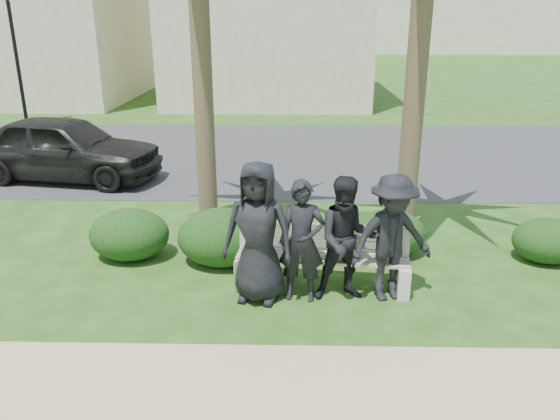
# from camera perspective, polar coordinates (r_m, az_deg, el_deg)

# --- Properties ---
(ground) EXTENTS (160.00, 160.00, 0.00)m
(ground) POSITION_cam_1_polar(r_m,az_deg,el_deg) (7.18, 0.85, -9.55)
(ground) COLOR #1E3F12
(ground) RESTS_ON ground
(footpath) EXTENTS (30.00, 1.60, 0.01)m
(footpath) POSITION_cam_1_polar(r_m,az_deg,el_deg) (5.68, 0.68, -18.48)
(footpath) COLOR tan
(footpath) RESTS_ON ground
(asphalt_street) EXTENTS (160.00, 8.00, 0.01)m
(asphalt_street) POSITION_cam_1_polar(r_m,az_deg,el_deg) (14.69, 1.12, 5.92)
(asphalt_street) COLOR #2D2D30
(asphalt_street) RESTS_ON ground
(stucco_bldg_left) EXTENTS (10.40, 8.40, 7.30)m
(stucco_bldg_left) POSITION_cam_1_polar(r_m,az_deg,el_deg) (27.08, -26.50, 18.15)
(stucco_bldg_left) COLOR #C0B590
(stucco_bldg_left) RESTS_ON ground
(stucco_bldg_right) EXTENTS (8.40, 8.40, 7.30)m
(stucco_bldg_right) POSITION_cam_1_polar(r_m,az_deg,el_deg) (24.28, -1.22, 20.12)
(stucco_bldg_right) COLOR #C0B590
(stucco_bldg_right) RESTS_ON ground
(street_lamp) EXTENTS (0.36, 0.36, 4.29)m
(street_lamp) POSITION_cam_1_polar(r_m,az_deg,el_deg) (20.38, -26.14, 16.26)
(street_lamp) COLOR black
(street_lamp) RESTS_ON ground
(park_bench) EXTENTS (2.37, 0.77, 0.81)m
(park_bench) POSITION_cam_1_polar(r_m,az_deg,el_deg) (7.42, 4.40, -5.40)
(park_bench) COLOR gray
(park_bench) RESTS_ON ground
(man_a) EXTENTS (1.01, 0.77, 1.85)m
(man_a) POSITION_cam_1_polar(r_m,az_deg,el_deg) (6.88, -2.29, -2.38)
(man_a) COLOR black
(man_a) RESTS_ON ground
(man_b) EXTENTS (0.62, 0.44, 1.61)m
(man_b) POSITION_cam_1_polar(r_m,az_deg,el_deg) (6.92, 2.31, -3.31)
(man_b) COLOR black
(man_b) RESTS_ON ground
(man_c) EXTENTS (0.85, 0.69, 1.65)m
(man_c) POSITION_cam_1_polar(r_m,az_deg,el_deg) (6.98, 7.01, -3.06)
(man_c) COLOR black
(man_c) RESTS_ON ground
(man_d) EXTENTS (1.22, 0.90, 1.68)m
(man_d) POSITION_cam_1_polar(r_m,az_deg,el_deg) (7.06, 11.60, -2.91)
(man_d) COLOR black
(man_d) RESTS_ON ground
(hedge_a) EXTENTS (1.20, 0.99, 0.79)m
(hedge_a) POSITION_cam_1_polar(r_m,az_deg,el_deg) (8.58, -15.47, -2.33)
(hedge_a) COLOR black
(hedge_a) RESTS_ON ground
(hedge_c) EXTENTS (1.32, 1.09, 0.86)m
(hedge_c) POSITION_cam_1_polar(r_m,az_deg,el_deg) (8.13, -6.09, -2.66)
(hedge_c) COLOR black
(hedge_c) RESTS_ON ground
(hedge_d) EXTENTS (1.07, 0.88, 0.70)m
(hedge_d) POSITION_cam_1_polar(r_m,az_deg,el_deg) (8.47, 8.33, -2.39)
(hedge_d) COLOR black
(hedge_d) RESTS_ON ground
(hedge_e) EXTENTS (1.10, 0.91, 0.72)m
(hedge_e) POSITION_cam_1_polar(r_m,az_deg,el_deg) (8.57, 11.35, -2.23)
(hedge_e) COLOR black
(hedge_e) RESTS_ON ground
(hedge_f) EXTENTS (1.04, 0.86, 0.68)m
(hedge_f) POSITION_cam_1_polar(r_m,az_deg,el_deg) (9.11, 26.22, -2.77)
(hedge_f) COLOR black
(hedge_f) RESTS_ON ground
(car_a) EXTENTS (4.46, 2.37, 1.44)m
(car_a) POSITION_cam_1_polar(r_m,az_deg,el_deg) (13.08, -21.59, 6.05)
(car_a) COLOR black
(car_a) RESTS_ON ground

